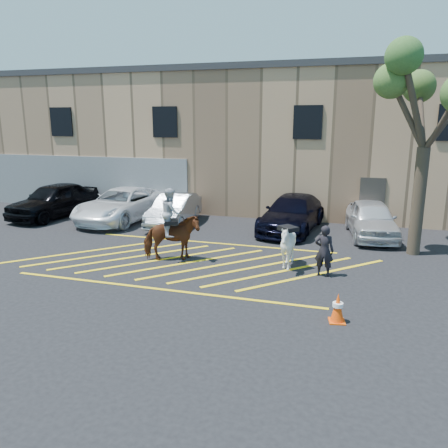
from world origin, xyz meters
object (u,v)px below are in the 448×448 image
(car_silver_sedan, at_px, (174,210))
(handler, at_px, (324,251))
(car_blue_suv, at_px, (292,213))
(saddled_white, at_px, (288,246))
(car_black_suv, at_px, (54,200))
(mounted_bay, at_px, (171,232))
(car_white_suv, at_px, (371,219))
(tree, at_px, (430,89))
(traffic_cone, at_px, (338,308))
(car_white_pickup, at_px, (122,205))

(car_silver_sedan, relative_size, handler, 2.64)
(car_blue_suv, height_order, saddled_white, car_blue_suv)
(car_black_suv, distance_m, mounted_bay, 9.58)
(car_white_suv, distance_m, tree, 5.55)
(car_white_suv, distance_m, handler, 5.54)
(car_blue_suv, relative_size, mounted_bay, 2.06)
(mounted_bay, height_order, traffic_cone, mounted_bay)
(car_black_suv, xyz_separation_m, car_white_suv, (14.94, 0.48, -0.10))
(car_silver_sedan, bearing_deg, traffic_cone, -51.21)
(car_white_suv, bearing_deg, car_silver_sedan, 174.74)
(car_white_suv, bearing_deg, saddled_white, -126.64)
(car_black_suv, bearing_deg, car_silver_sedan, 8.97)
(car_silver_sedan, relative_size, car_white_suv, 0.97)
(traffic_cone, bearing_deg, saddled_white, 115.98)
(car_silver_sedan, xyz_separation_m, car_white_suv, (8.59, 0.37, 0.04))
(car_white_suv, height_order, saddled_white, saddled_white)
(car_black_suv, distance_m, car_blue_suv, 11.69)
(traffic_cone, bearing_deg, car_blue_suv, 104.76)
(car_blue_suv, height_order, car_white_suv, car_blue_suv)
(car_white_pickup, relative_size, handler, 3.43)
(saddled_white, bearing_deg, handler, -18.73)
(car_black_suv, relative_size, handler, 3.09)
(tree, bearing_deg, traffic_cone, -110.46)
(car_black_suv, bearing_deg, traffic_cone, -21.92)
(car_black_suv, distance_m, car_silver_sedan, 6.36)
(mounted_bay, xyz_separation_m, tree, (8.04, 3.16, 4.68))
(handler, distance_m, traffic_cone, 3.24)
(car_silver_sedan, bearing_deg, car_blue_suv, 1.68)
(car_white_pickup, bearing_deg, mounted_bay, -41.48)
(saddled_white, relative_size, tree, 0.25)
(mounted_bay, height_order, saddled_white, mounted_bay)
(car_white_pickup, height_order, car_white_suv, car_white_pickup)
(car_black_suv, height_order, mounted_bay, mounted_bay)
(mounted_bay, bearing_deg, car_silver_sedan, 111.82)
(mounted_bay, bearing_deg, car_black_suv, 150.20)
(handler, height_order, mounted_bay, mounted_bay)
(car_blue_suv, bearing_deg, car_silver_sedan, -167.08)
(handler, bearing_deg, car_blue_suv, -69.32)
(mounted_bay, height_order, tree, tree)
(saddled_white, xyz_separation_m, traffic_cone, (1.74, -3.56, -0.39))
(car_black_suv, height_order, car_blue_suv, car_black_suv)
(car_white_suv, xyz_separation_m, handler, (-1.54, -5.32, 0.06))
(car_black_suv, xyz_separation_m, tree, (16.35, -1.60, 4.85))
(car_white_suv, bearing_deg, car_blue_suv, 168.88)
(car_white_suv, height_order, handler, handler)
(car_silver_sedan, relative_size, car_blue_suv, 0.83)
(car_black_suv, height_order, traffic_cone, car_black_suv)
(car_white_pickup, bearing_deg, tree, -2.82)
(car_black_suv, relative_size, saddled_white, 2.75)
(car_black_suv, bearing_deg, car_white_suv, 9.75)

